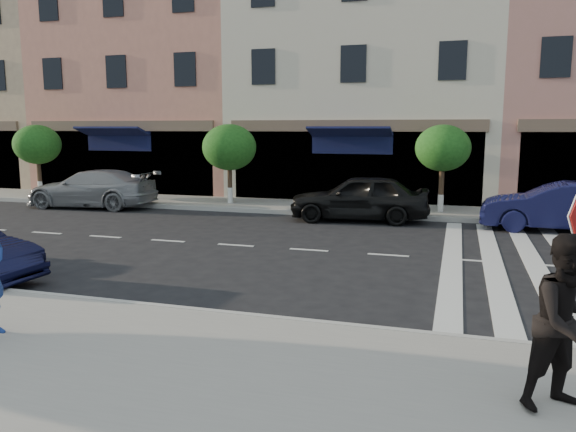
# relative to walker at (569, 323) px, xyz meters

# --- Properties ---
(ground) EXTENTS (120.00, 120.00, 0.00)m
(ground) POSITION_rel_walker_xyz_m (-4.71, 3.34, -1.09)
(ground) COLOR black
(ground) RESTS_ON ground
(sidewalk_near) EXTENTS (60.00, 4.50, 0.15)m
(sidewalk_near) POSITION_rel_walker_xyz_m (-4.71, -0.41, -1.01)
(sidewalk_near) COLOR gray
(sidewalk_near) RESTS_ON ground
(sidewalk_far) EXTENTS (60.00, 3.00, 0.15)m
(sidewalk_far) POSITION_rel_walker_xyz_m (-4.71, 14.34, -1.01)
(sidewalk_far) COLOR gray
(sidewalk_far) RESTS_ON ground
(building_west_mid) EXTENTS (10.00, 9.00, 14.00)m
(building_west_mid) POSITION_rel_walker_xyz_m (-15.71, 20.34, 5.91)
(building_west_mid) COLOR tan
(building_west_mid) RESTS_ON ground
(building_centre) EXTENTS (11.00, 9.00, 11.00)m
(building_centre) POSITION_rel_walker_xyz_m (-5.21, 20.34, 4.41)
(building_centre) COLOR beige
(building_centre) RESTS_ON ground
(street_tree_wa) EXTENTS (2.00, 2.00, 3.05)m
(street_tree_wa) POSITION_rel_walker_xyz_m (-18.71, 14.14, 1.25)
(street_tree_wa) COLOR #473323
(street_tree_wa) RESTS_ON sidewalk_far
(street_tree_wb) EXTENTS (2.10, 2.10, 3.06)m
(street_tree_wb) POSITION_rel_walker_xyz_m (-9.71, 14.14, 1.22)
(street_tree_wb) COLOR #473323
(street_tree_wb) RESTS_ON sidewalk_far
(street_tree_c) EXTENTS (1.90, 1.90, 3.04)m
(street_tree_c) POSITION_rel_walker_xyz_m (-1.71, 14.14, 1.27)
(street_tree_c) COLOR #473323
(street_tree_c) RESTS_ON sidewalk_far
(walker) EXTENTS (1.15, 1.09, 1.87)m
(walker) POSITION_rel_walker_xyz_m (0.00, 0.00, 0.00)
(walker) COLOR black
(walker) RESTS_ON sidewalk_near
(car_far_left) EXTENTS (5.18, 2.40, 1.47)m
(car_far_left) POSITION_rel_walker_xyz_m (-14.74, 12.35, -0.35)
(car_far_left) COLOR gray
(car_far_left) RESTS_ON ground
(car_far_mid) EXTENTS (4.75, 2.33, 1.56)m
(car_far_mid) POSITION_rel_walker_xyz_m (-4.27, 12.21, -0.31)
(car_far_mid) COLOR black
(car_far_mid) RESTS_ON ground
(car_far_right) EXTENTS (4.58, 1.80, 1.48)m
(car_far_right) POSITION_rel_walker_xyz_m (1.79, 11.99, -0.34)
(car_far_right) COLOR black
(car_far_right) RESTS_ON ground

